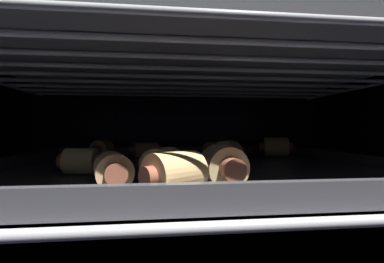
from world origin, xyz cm
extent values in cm
cube|color=black|center=(0.00, 21.28, 20.88)|extent=(59.58, 1.20, 41.75)
cylinder|color=#333338|center=(0.00, 9.10, 38.94)|extent=(45.74, 1.42, 1.42)
cylinder|color=#B7B7BC|center=(0.00, -17.74, 14.05)|extent=(53.79, 0.76, 0.76)
cylinder|color=#B7B7BC|center=(0.00, -12.67, 14.05)|extent=(53.79, 0.76, 0.76)
cylinder|color=#B7B7BC|center=(0.00, -7.60, 14.05)|extent=(53.79, 0.76, 0.76)
cylinder|color=#B7B7BC|center=(0.00, -2.53, 14.05)|extent=(53.79, 0.76, 0.76)
cylinder|color=#B7B7BC|center=(0.00, 2.53, 14.05)|extent=(53.79, 0.76, 0.76)
cylinder|color=#B7B7BC|center=(0.00, 7.60, 14.05)|extent=(53.79, 0.76, 0.76)
cylinder|color=#B7B7BC|center=(0.00, 12.67, 14.05)|extent=(53.79, 0.76, 0.76)
cylinder|color=#B7B7BC|center=(0.00, 17.74, 14.05)|extent=(53.79, 0.76, 0.76)
cube|color=#4C4C51|center=(0.00, 0.00, 14.75)|extent=(45.96, 34.16, 0.65)
cube|color=#4C4C51|center=(0.00, -16.68, 15.76)|extent=(45.96, 0.80, 1.36)
cube|color=#4C4C51|center=(0.00, 16.68, 15.76)|extent=(45.96, 0.80, 1.36)
cube|color=#4C4C51|center=(-22.58, 0.00, 15.76)|extent=(0.80, 34.16, 1.36)
cube|color=#4C4C51|center=(22.58, 0.00, 15.76)|extent=(0.80, 34.16, 1.36)
cylinder|color=#E7BA7C|center=(-7.90, -11.05, 16.50)|extent=(3.78, 4.43, 2.84)
cylinder|color=#9E563D|center=(-7.29, -13.17, 16.50)|extent=(1.79, 1.07, 1.68)
cylinder|color=#9E563D|center=(-8.52, -8.93, 16.50)|extent=(1.79, 1.07, 1.68)
cylinder|color=#DAB879|center=(5.37, 12.19, 16.36)|extent=(4.86, 4.50, 2.57)
cylinder|color=#9E563D|center=(3.44, 10.81, 16.36)|extent=(1.18, 1.31, 1.18)
cylinder|color=#9E563D|center=(7.31, 13.58, 16.36)|extent=(1.18, 1.31, 1.18)
cylinder|color=#ECC676|center=(-14.16, 13.43, 16.53)|extent=(3.47, 3.76, 2.91)
cylinder|color=#9E563D|center=(-14.55, 11.39, 16.53)|extent=(1.54, 1.12, 1.40)
cylinder|color=#9E563D|center=(-13.78, 15.47, 16.53)|extent=(1.54, 1.12, 1.40)
cylinder|color=#DDC875|center=(-12.41, -4.15, 16.43)|extent=(3.34, 3.01, 2.72)
cylinder|color=#9E563D|center=(-10.54, -4.34, 16.43)|extent=(0.81, 1.61, 1.56)
cylinder|color=#9E563D|center=(-14.27, -3.97, 16.43)|extent=(0.81, 1.61, 1.56)
cylinder|color=#E1C36E|center=(15.56, 10.92, 16.72)|extent=(4.64, 4.22, 3.28)
cylinder|color=#9E563D|center=(13.30, 11.56, 16.72)|extent=(1.20, 1.74, 1.58)
cylinder|color=#9E563D|center=(17.82, 10.28, 16.72)|extent=(1.20, 1.74, 1.58)
cylinder|color=#D4C274|center=(-3.90, -9.49, 16.61)|extent=(4.15, 4.19, 3.07)
cylinder|color=#9E563D|center=(-4.77, -11.27, 16.61)|extent=(1.73, 1.40, 1.53)
cylinder|color=#9E563D|center=(-3.04, -7.70, 16.61)|extent=(1.73, 1.40, 1.53)
cylinder|color=#ECB677|center=(-6.84, 13.40, 16.31)|extent=(4.69, 3.82, 2.47)
cylinder|color=#9E563D|center=(-4.55, 14.33, 16.31)|extent=(1.34, 1.62, 1.39)
cylinder|color=#9E563D|center=(-9.12, 12.47, 16.31)|extent=(1.34, 1.62, 1.39)
cylinder|color=#D3B97F|center=(0.96, -11.69, 16.75)|extent=(3.74, 3.54, 3.34)
cylinder|color=#9E563D|center=(0.66, -9.61, 16.75)|extent=(1.94, 1.33, 1.81)
cylinder|color=#9E563D|center=(1.25, -13.76, 16.75)|extent=(1.94, 1.33, 1.81)
cylinder|color=#E2BA7D|center=(4.88, 2.36, 16.66)|extent=(4.56, 4.62, 3.16)
cylinder|color=#9E563D|center=(6.13, 4.13, 16.66)|extent=(2.06, 1.82, 1.88)
cylinder|color=#9E563D|center=(3.63, 0.59, 16.66)|extent=(2.06, 1.82, 1.88)
cylinder|color=#E2B472|center=(-3.08, -14.03, 16.63)|extent=(4.88, 4.73, 3.11)
cylinder|color=#9E563D|center=(-1.30, -12.73, 16.63)|extent=(1.37, 1.56, 1.46)
cylinder|color=#9E563D|center=(-4.87, -15.32, 16.63)|extent=(1.37, 1.56, 1.46)
cylinder|color=#B7B7BC|center=(0.00, -18.02, 26.32)|extent=(53.79, 0.52, 0.52)
cylinder|color=#B7B7BC|center=(0.00, -13.51, 26.32)|extent=(53.79, 0.52, 0.52)
cylinder|color=#B7B7BC|center=(0.00, -9.01, 26.32)|extent=(53.79, 0.52, 0.52)
cylinder|color=#B7B7BC|center=(0.00, -4.50, 26.32)|extent=(53.79, 0.52, 0.52)
cylinder|color=#B7B7BC|center=(0.00, 0.00, 26.32)|extent=(53.79, 0.52, 0.52)
cylinder|color=#B7B7BC|center=(0.00, 4.50, 26.32)|extent=(53.79, 0.52, 0.52)
cylinder|color=#B7B7BC|center=(0.00, 9.01, 26.32)|extent=(53.79, 0.52, 0.52)
cylinder|color=#B7B7BC|center=(0.00, 13.51, 26.32)|extent=(53.79, 0.52, 0.52)
cylinder|color=#B7B7BC|center=(0.00, 18.02, 26.32)|extent=(53.79, 0.52, 0.52)
cube|color=#4C4C51|center=(0.00, 0.00, 26.97)|extent=(45.96, 34.16, 0.77)
cube|color=#4C4C51|center=(0.00, 16.68, 28.29)|extent=(45.96, 0.80, 1.89)
cube|color=#4C4C51|center=(-22.58, 0.00, 28.29)|extent=(0.80, 34.16, 1.89)
cube|color=#4C4C51|center=(22.58, 0.00, 28.29)|extent=(0.80, 34.16, 1.89)
cylinder|color=#E7BF71|center=(-3.59, 8.44, 28.96)|extent=(4.17, 4.63, 3.22)
cylinder|color=#9E563D|center=(-2.96, 6.25, 28.96)|extent=(1.92, 1.13, 1.81)
cylinder|color=#9E563D|center=(-4.21, 10.62, 28.96)|extent=(1.92, 1.13, 1.81)
cylinder|color=#9E563D|center=(-15.51, -10.55, 28.88)|extent=(1.86, 0.93, 1.84)
cylinder|color=#E8B06E|center=(9.15, 13.19, 28.55)|extent=(3.83, 3.88, 2.40)
cylinder|color=#9E563D|center=(10.45, 11.73, 28.55)|extent=(1.62, 1.57, 1.40)
cylinder|color=#9E563D|center=(7.85, 14.65, 28.55)|extent=(1.62, 1.57, 1.40)
cylinder|color=#E1B26F|center=(-5.35, -3.25, 28.75)|extent=(3.57, 3.80, 2.80)
cylinder|color=#9E563D|center=(-5.94, -1.22, 28.75)|extent=(1.81, 1.49, 1.56)
cylinder|color=#9E563D|center=(-4.75, -5.28, 28.75)|extent=(1.81, 1.49, 1.56)
cylinder|color=#D5B47F|center=(4.10, -2.63, 28.68)|extent=(3.08, 2.84, 2.66)
cylinder|color=#9E563D|center=(2.06, -2.50, 28.68)|extent=(1.25, 1.51, 1.44)
cylinder|color=#9E563D|center=(6.13, -2.76, 28.68)|extent=(1.25, 1.51, 1.44)
cylinder|color=#D7BB72|center=(-1.30, -12.73, 28.77)|extent=(4.80, 3.99, 2.84)
cylinder|color=#9E563D|center=(-3.54, -13.47, 28.77)|extent=(1.09, 1.72, 1.61)
cylinder|color=#9E563D|center=(0.94, -11.98, 28.77)|extent=(1.09, 1.72, 1.61)
camera|label=1|loc=(-3.92, -32.79, 19.76)|focal=24.69mm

